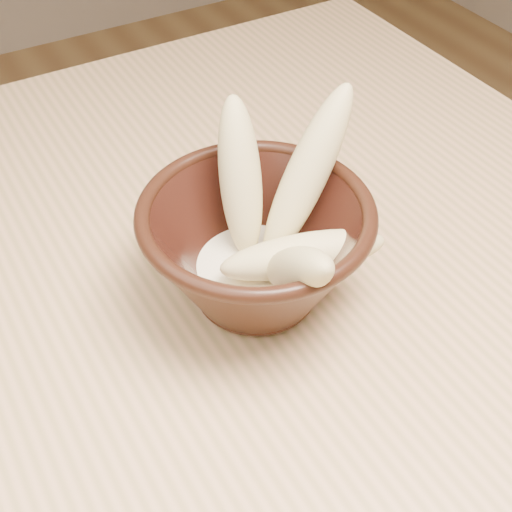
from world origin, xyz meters
The scene contains 7 objects.
table centered at (0.00, 0.00, 0.67)m, with size 1.20×0.80×0.75m.
bowl centered at (0.18, -0.06, 0.81)m, with size 0.18×0.18×0.10m.
milk_puddle centered at (0.18, -0.06, 0.78)m, with size 0.10×0.10×0.01m, color #F2E6C2.
banana_upright centered at (0.19, -0.02, 0.85)m, with size 0.03×0.03×0.13m, color #DCC982.
banana_right centered at (0.24, -0.04, 0.85)m, with size 0.03×0.03×0.15m, color #DCC982.
banana_across centered at (0.21, -0.09, 0.81)m, with size 0.03×0.03×0.13m, color #DCC982.
banana_front centered at (0.19, -0.11, 0.83)m, with size 0.03×0.03×0.12m, color #DCC982.
Camera 1 is at (-0.02, -0.42, 1.19)m, focal length 50.00 mm.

